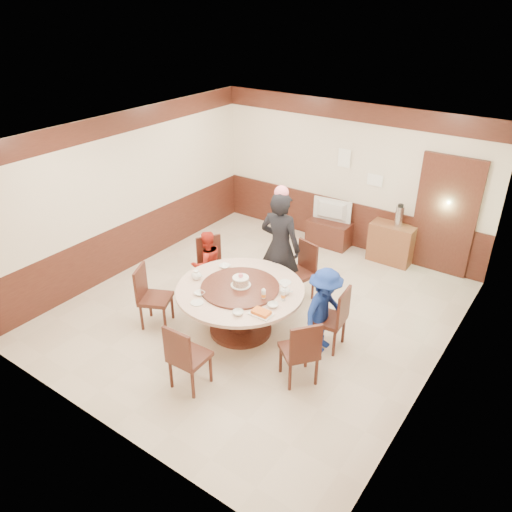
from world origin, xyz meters
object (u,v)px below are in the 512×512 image
Objects in this scene: person_red at (207,263)px; tv_stand at (329,233)px; birthday_cake at (241,281)px; shrimp_platter at (261,313)px; person_blue at (324,311)px; television at (331,211)px; thermos at (399,216)px; side_cabinet at (391,243)px; person_standing at (280,247)px; banquet_table at (240,301)px.

person_red is 1.33× the size of tv_stand.
shrimp_platter is (0.64, -0.41, -0.07)m from birthday_cake.
television is at bearing 29.64° from person_blue.
thermos is (1.35, 0.03, 0.69)m from tv_stand.
shrimp_platter is 0.35× the size of tv_stand.
person_red reaches higher than shrimp_platter.
person_blue reaches higher than side_cabinet.
birthday_cake is at bearing 147.51° from shrimp_platter.
person_standing is at bearing 61.43° from person_blue.
shrimp_platter is at bearing 145.13° from person_blue.
thermos is (0.07, 0.00, 0.56)m from side_cabinet.
person_red is 2.98× the size of thermos.
person_blue is 0.92m from shrimp_platter.
person_blue reaches higher than shrimp_platter.
birthday_cake is at bearing -106.63° from side_cabinet.
person_blue is (1.22, -0.77, -0.30)m from person_standing.
television is 0.97× the size of side_cabinet.
person_standing is 1.47× the size of person_blue.
banquet_table is at bearing 88.82° from television.
person_red is at bearing -126.20° from side_cabinet.
person_red is 3.52m from side_cabinet.
person_standing is at bearing -115.71° from thermos.
person_standing reaches higher than person_red.
thermos is at bearing 0.00° from side_cabinet.
birthday_cake is 0.77× the size of thermos.
person_standing is 2.52m from thermos.
person_red is at bearing 24.20° from person_standing.
person_red reaches higher than birthday_cake.
tv_stand is at bearing 103.78° from shrimp_platter.
birthday_cake is at bearing -107.79° from thermos.
birthday_cake is 0.34× the size of tv_stand.
birthday_cake reaches higher than side_cabinet.
person_blue reaches higher than television.
television is (-1.48, 3.01, 0.08)m from person_blue.
birthday_cake is 0.76m from shrimp_platter.
person_red reaches higher than banquet_table.
shrimp_platter is 3.87m from tv_stand.
tv_stand is at bearing -178.73° from thermos.
person_red reaches higher than side_cabinet.
banquet_table is at bearing -85.14° from tv_stand.
person_standing reaches higher than shrimp_platter.
person_red is at bearing 154.67° from birthday_cake.
birthday_cake is (-0.01, 0.03, 0.32)m from banquet_table.
person_red is 2.92m from television.
shrimp_platter is 0.38× the size of side_cabinet.
person_blue is 1.65× the size of television.
birthday_cake is 0.98× the size of shrimp_platter.
banquet_table is 3.52m from side_cabinet.
thermos is at bearing 175.23° from television.
banquet_table is 3.56m from thermos.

